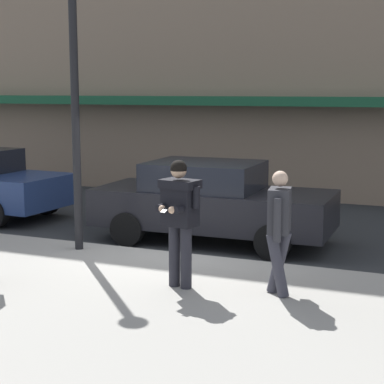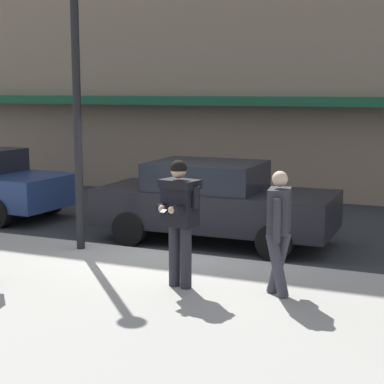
{
  "view_description": "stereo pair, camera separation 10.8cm",
  "coord_description": "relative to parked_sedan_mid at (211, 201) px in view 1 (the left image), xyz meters",
  "views": [
    {
      "loc": [
        4.34,
        -9.96,
        2.89
      ],
      "look_at": [
        0.96,
        -1.86,
        1.49
      ],
      "focal_mm": 60.0,
      "sensor_mm": 36.0,
      "label": 1
    },
    {
      "loc": [
        4.44,
        -9.92,
        2.89
      ],
      "look_at": [
        0.96,
        -1.86,
        1.49
      ],
      "focal_mm": 60.0,
      "sensor_mm": 36.0,
      "label": 2
    }
  ],
  "objects": [
    {
      "name": "parked_sedan_mid",
      "position": [
        0.0,
        0.0,
        0.0
      ],
      "size": [
        4.53,
        2.0,
        1.54
      ],
      "color": "black",
      "rests_on": "ground"
    },
    {
      "name": "curb_paint_line",
      "position": [
        0.95,
        -1.22,
        -0.79
      ],
      "size": [
        28.0,
        0.12,
        0.01
      ],
      "primitive_type": "cube",
      "color": "silver",
      "rests_on": "ground"
    },
    {
      "name": "man_texting_on_phone",
      "position": [
        0.77,
        -3.25,
        0.46
      ],
      "size": [
        0.64,
        0.63,
        1.81
      ],
      "color": "#23232B",
      "rests_on": "sidewalk"
    },
    {
      "name": "pedestrian_with_bag",
      "position": [
        2.14,
        -3.02,
        0.32
      ],
      "size": [
        0.37,
        0.72,
        1.7
      ],
      "color": "#33333D",
      "rests_on": "sidewalk"
    },
    {
      "name": "street_lamp_post",
      "position": [
        -1.73,
        -1.92,
        2.35
      ],
      "size": [
        0.36,
        0.36,
        4.88
      ],
      "color": "black",
      "rests_on": "sidewalk"
    },
    {
      "name": "sidewalk",
      "position": [
        0.95,
        -4.12,
        -0.72
      ],
      "size": [
        32.0,
        5.3,
        0.14
      ],
      "primitive_type": "cube",
      "color": "#99968E",
      "rests_on": "ground"
    },
    {
      "name": "ground_plane",
      "position": [
        -0.05,
        -1.27,
        -0.79
      ],
      "size": [
        80.0,
        80.0,
        0.0
      ],
      "primitive_type": "plane",
      "color": "#2B2D30"
    }
  ]
}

